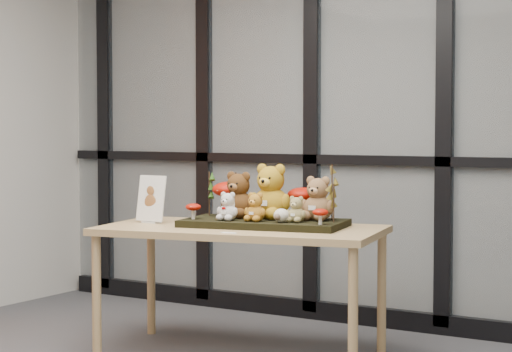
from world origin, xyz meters
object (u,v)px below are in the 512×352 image
Objects in this scene: bear_brown_medium at (239,192)px; mushroom_front_right at (320,216)px; mushroom_back_left at (230,197)px; plush_cream_hedgehog at (281,215)px; bear_tan_back at (318,196)px; display_table at (241,239)px; bear_small_yellow at (256,206)px; bear_beige_small at (296,208)px; mushroom_back_right at (303,201)px; bear_pooh_yellow at (271,189)px; bear_white_bow at (228,205)px; sign_holder at (151,201)px; diorama_tray at (264,223)px; mushroom_front_left at (193,210)px.

bear_brown_medium is 0.59m from mushroom_front_right.
plush_cream_hedgehog is at bearing -19.35° from mushroom_back_left.
bear_brown_medium is at bearing 179.37° from bear_tan_back.
display_table is 0.22m from bear_small_yellow.
bear_beige_small is 0.17m from mushroom_front_right.
bear_tan_back is at bearing -26.14° from mushroom_back_right.
bear_pooh_yellow is 4.07× the size of plush_cream_hedgehog.
mushroom_back_right is at bearing 142.44° from bear_tan_back.
display_table is 9.63× the size of bear_white_bow.
display_table is 17.77× the size of mushroom_front_right.
mushroom_back_left is at bearing 146.37° from bear_brown_medium.
bear_white_bow is 2.08× the size of plush_cream_hedgehog.
mushroom_front_right is at bearing 7.81° from sign_holder.
bear_pooh_yellow is at bearing 178.95° from bear_tan_back.
bear_white_bow is at bearing -137.34° from bear_pooh_yellow.
bear_pooh_yellow reaches higher than plush_cream_hedgehog.
diorama_tray is 5.14× the size of bear_small_yellow.
mushroom_back_left reaches higher than mushroom_front_right.
plush_cream_hedgehog is at bearing -12.52° from display_table.
bear_white_bow is at bearing -159.91° from bear_tan_back.
bear_white_bow is (-0.15, -0.21, -0.08)m from bear_pooh_yellow.
bear_pooh_yellow is at bearing 22.78° from sign_holder.
bear_white_bow is at bearing 11.50° from mushroom_front_left.
mushroom_front_right is at bearing -32.03° from bear_pooh_yellow.
mushroom_front_right is at bearing -8.79° from plush_cream_hedgehog.
mushroom_back_right is at bearing 41.02° from diorama_tray.
plush_cream_hedgehog is at bearing -177.36° from mushroom_front_right.
sign_holder is at bearing -174.57° from mushroom_front_right.
bear_brown_medium reaches higher than mushroom_front_right.
mushroom_front_right is (0.65, -0.14, -0.06)m from mushroom_back_left.
sign_holder reaches higher than display_table.
mushroom_back_left is (-0.27, -0.00, -0.06)m from bear_pooh_yellow.
display_table is 0.59m from sign_holder.
bear_white_bow is (-0.15, -0.03, 0.00)m from bear_small_yellow.
bear_small_yellow is 0.37m from mushroom_front_left.
mushroom_front_left is at bearing 1.05° from sign_holder.
sign_holder reaches higher than bear_white_bow.
mushroom_back_right reaches higher than bear_white_bow.
bear_brown_medium is at bearing -22.20° from mushroom_back_left.
bear_beige_small is at bearing -120.78° from bear_tan_back.
mushroom_back_right is at bearing 13.24° from bear_brown_medium.
mushroom_back_left is at bearing 34.45° from sign_holder.
bear_pooh_yellow is (0.10, 0.15, 0.27)m from display_table.
bear_pooh_yellow is at bearing -140.98° from mushroom_back_right.
bear_tan_back is 0.35m from bear_small_yellow.
mushroom_back_left reaches higher than bear_small_yellow.
mushroom_front_right reaches higher than diorama_tray.
bear_pooh_yellow reaches higher than bear_white_bow.
bear_brown_medium is at bearing 179.96° from bear_pooh_yellow.
bear_white_bow reaches higher than display_table.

